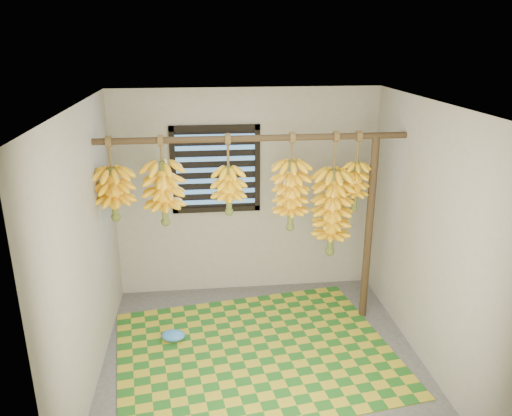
{
  "coord_description": "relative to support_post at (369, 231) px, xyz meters",
  "views": [
    {
      "loc": [
        -0.51,
        -3.96,
        2.92
      ],
      "look_at": [
        0.0,
        0.55,
        1.35
      ],
      "focal_mm": 35.0,
      "sensor_mm": 36.0,
      "label": 1
    }
  ],
  "objects": [
    {
      "name": "banana_bunch_b",
      "position": [
        -2.08,
        0.0,
        0.48
      ],
      "size": [
        0.39,
        0.39,
        0.88
      ],
      "color": "brown",
      "rests_on": "hanging_pole"
    },
    {
      "name": "banana_bunch_f",
      "position": [
        -0.18,
        0.0,
        0.49
      ],
      "size": [
        0.25,
        0.25,
        0.81
      ],
      "color": "brown",
      "rests_on": "hanging_pole"
    },
    {
      "name": "hanging_pole",
      "position": [
        -1.2,
        0.0,
        1.0
      ],
      "size": [
        3.0,
        0.06,
        0.06
      ],
      "primitive_type": "cylinder",
      "rotation": [
        0.0,
        1.57,
        0.0
      ],
      "color": "#3B2918",
      "rests_on": "wall_left"
    },
    {
      "name": "wall_back",
      "position": [
        -1.2,
        0.8,
        0.2
      ],
      "size": [
        3.0,
        0.01,
        2.4
      ],
      "primitive_type": "cube",
      "color": "gray",
      "rests_on": "floor"
    },
    {
      "name": "window",
      "position": [
        -1.55,
        0.78,
        0.5
      ],
      "size": [
        1.0,
        0.04,
        1.0
      ],
      "color": "black",
      "rests_on": "wall_back"
    },
    {
      "name": "wall_right",
      "position": [
        0.3,
        -0.7,
        0.2
      ],
      "size": [
        0.01,
        3.0,
        2.4
      ],
      "primitive_type": "cube",
      "color": "gray",
      "rests_on": "floor"
    },
    {
      "name": "ceiling",
      "position": [
        -1.2,
        -0.7,
        1.4
      ],
      "size": [
        3.0,
        3.0,
        0.01
      ],
      "primitive_type": "cube",
      "color": "silver",
      "rests_on": "wall_back"
    },
    {
      "name": "banana_bunch_e",
      "position": [
        -0.4,
        -0.0,
        0.22
      ],
      "size": [
        0.39,
        0.39,
        1.28
      ],
      "color": "brown",
      "rests_on": "hanging_pole"
    },
    {
      "name": "support_post",
      "position": [
        0.0,
        0.0,
        0.0
      ],
      "size": [
        0.08,
        0.08,
        2.0
      ],
      "primitive_type": "cylinder",
      "color": "#3B2918",
      "rests_on": "floor"
    },
    {
      "name": "banana_bunch_a",
      "position": [
        -2.55,
        0.0,
        0.5
      ],
      "size": [
        0.37,
        0.37,
        0.81
      ],
      "color": "brown",
      "rests_on": "hanging_pole"
    },
    {
      "name": "floor",
      "position": [
        -1.2,
        -0.7,
        -1.0
      ],
      "size": [
        3.0,
        3.0,
        0.01
      ],
      "primitive_type": "cube",
      "color": "#464646",
      "rests_on": "ground"
    },
    {
      "name": "woven_mat",
      "position": [
        -1.25,
        -0.56,
        -0.99
      ],
      "size": [
        2.88,
        2.44,
        0.01
      ],
      "primitive_type": "cube",
      "rotation": [
        0.0,
        0.0,
        0.14
      ],
      "color": "#1E5C1B",
      "rests_on": "floor"
    },
    {
      "name": "wall_left",
      "position": [
        -2.71,
        -0.7,
        0.2
      ],
      "size": [
        0.01,
        3.0,
        2.4
      ],
      "primitive_type": "cube",
      "color": "gray",
      "rests_on": "floor"
    },
    {
      "name": "banana_bunch_d",
      "position": [
        -0.83,
        -0.0,
        0.42
      ],
      "size": [
        0.35,
        0.35,
        0.99
      ],
      "color": "brown",
      "rests_on": "hanging_pole"
    },
    {
      "name": "banana_bunch_c",
      "position": [
        -1.45,
        0.0,
        0.49
      ],
      "size": [
        0.31,
        0.31,
        0.8
      ],
      "color": "brown",
      "rests_on": "hanging_pole"
    },
    {
      "name": "plastic_bag",
      "position": [
        -2.06,
        -0.27,
        -0.94
      ],
      "size": [
        0.27,
        0.21,
        0.1
      ],
      "primitive_type": "ellipsoid",
      "rotation": [
        0.0,
        0.0,
        -0.15
      ],
      "color": "#367BCA",
      "rests_on": "woven_mat"
    }
  ]
}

